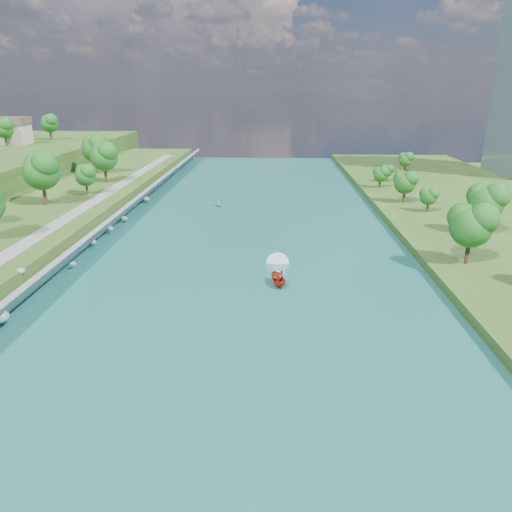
{
  "coord_description": "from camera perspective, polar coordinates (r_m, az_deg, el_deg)",
  "views": [
    {
      "loc": [
        4.89,
        -57.78,
        25.66
      ],
      "look_at": [
        2.42,
        11.34,
        2.5
      ],
      "focal_mm": 35.0,
      "sensor_mm": 36.0,
      "label": 1
    }
  ],
  "objects": [
    {
      "name": "riverside_path",
      "position": [
        89.09,
        -22.87,
        2.66
      ],
      "size": [
        3.0,
        200.0,
        0.1
      ],
      "primitive_type": "cube",
      "color": "gray",
      "rests_on": "berm_west"
    },
    {
      "name": "ground",
      "position": [
        63.41,
        -2.56,
        -5.38
      ],
      "size": [
        260.0,
        260.0,
        0.0
      ],
      "primitive_type": "plane",
      "color": "#2D5119",
      "rests_on": "ground"
    },
    {
      "name": "motorboat",
      "position": [
        69.8,
        2.53,
        -2.37
      ],
      "size": [
        3.6,
        19.02,
        2.1
      ],
      "rotation": [
        0.0,
        0.0,
        3.38
      ],
      "color": "#AC1F0D",
      "rests_on": "river_water"
    },
    {
      "name": "riprap_bank",
      "position": [
        86.19,
        -18.94,
        1.4
      ],
      "size": [
        4.09,
        236.0,
        4.06
      ],
      "color": "slate",
      "rests_on": "ground"
    },
    {
      "name": "river_water",
      "position": [
        82.04,
        -1.47,
        0.32
      ],
      "size": [
        55.0,
        240.0,
        0.1
      ],
      "primitive_type": "cube",
      "color": "#195C5F",
      "rests_on": "ground"
    },
    {
      "name": "trees_ridge",
      "position": [
        171.9,
        -27.05,
        12.63
      ],
      "size": [
        12.3,
        53.62,
        10.23
      ],
      "color": "#124614",
      "rests_on": "ridge_west"
    },
    {
      "name": "raft",
      "position": [
        115.7,
        -4.29,
        5.89
      ],
      "size": [
        2.85,
        3.05,
        1.67
      ],
      "rotation": [
        0.0,
        0.0,
        0.58
      ],
      "color": "gray",
      "rests_on": "river_water"
    },
    {
      "name": "trees_east",
      "position": [
        83.78,
        26.47,
        3.2
      ],
      "size": [
        17.08,
        139.53,
        11.39
      ],
      "color": "#124614",
      "rests_on": "berm_east"
    }
  ]
}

